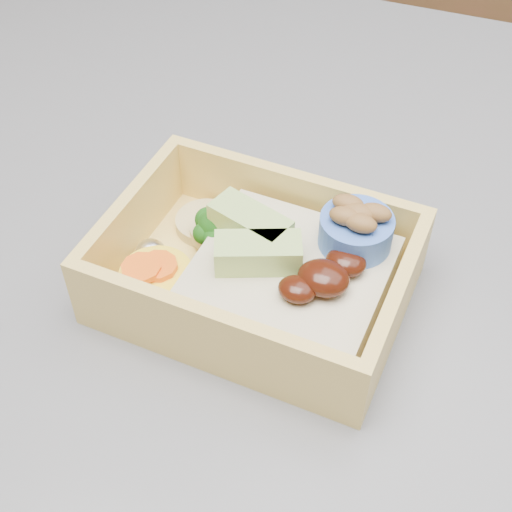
% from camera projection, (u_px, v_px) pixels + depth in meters
% --- Properties ---
extents(bento_box, '(0.18, 0.13, 0.06)m').
position_uv_depth(bento_box, '(266.00, 270.00, 0.40)').
color(bento_box, '#EFC862').
rests_on(bento_box, island).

